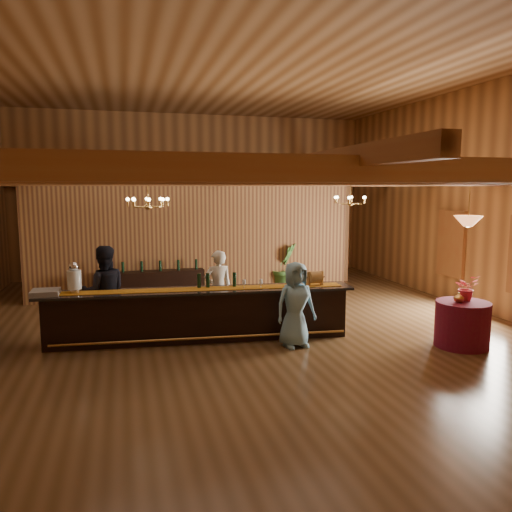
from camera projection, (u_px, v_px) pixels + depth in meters
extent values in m
plane|color=brown|center=(242.00, 327.00, 10.90)|extent=(14.00, 14.00, 0.00)
plane|color=#986D43|center=(241.00, 65.00, 10.16)|extent=(14.00, 14.00, 0.00)
cube|color=#AF7D46|center=(195.00, 196.00, 17.23)|extent=(12.00, 0.10, 5.50)
cube|color=#AF7D46|center=(451.00, 221.00, 3.83)|extent=(12.00, 0.10, 5.50)
cube|color=#AF7D46|center=(482.00, 199.00, 12.07)|extent=(0.10, 14.00, 5.50)
cube|color=brown|center=(363.00, 169.00, 5.21)|extent=(11.90, 0.20, 0.28)
cube|color=brown|center=(287.00, 175.00, 7.60)|extent=(11.90, 0.20, 0.28)
cube|color=brown|center=(247.00, 178.00, 9.99)|extent=(11.90, 0.20, 0.28)
cube|color=brown|center=(223.00, 180.00, 12.39)|extent=(11.90, 0.20, 0.28)
cube|color=brown|center=(206.00, 182.00, 14.78)|extent=(11.90, 0.20, 0.28)
cube|color=brown|center=(195.00, 183.00, 16.98)|extent=(11.90, 0.20, 0.28)
cube|color=brown|center=(7.00, 170.00, 9.30)|extent=(0.18, 13.90, 0.22)
cube|color=brown|center=(241.00, 172.00, 10.45)|extent=(0.18, 13.90, 0.22)
cube|color=brown|center=(429.00, 174.00, 11.61)|extent=(0.18, 13.90, 0.22)
cube|color=brown|center=(47.00, 239.00, 13.84)|extent=(0.20, 0.20, 3.20)
cube|color=brown|center=(345.00, 232.00, 16.15)|extent=(0.20, 0.20, 3.20)
cube|color=olive|center=(195.00, 241.00, 13.91)|extent=(9.00, 0.18, 3.10)
cube|color=white|center=(452.00, 244.00, 13.18)|extent=(0.12, 1.05, 1.75)
cube|color=black|center=(233.00, 264.00, 16.35)|extent=(1.20, 0.60, 1.10)
cube|color=olive|center=(139.00, 269.00, 15.59)|extent=(1.00, 0.60, 1.00)
cube|color=black|center=(200.00, 316.00, 9.91)|extent=(5.89, 1.16, 0.98)
cube|color=black|center=(199.00, 291.00, 9.84)|extent=(6.19, 1.31, 0.05)
cube|color=maroon|center=(199.00, 289.00, 9.84)|extent=(5.77, 0.91, 0.01)
cylinder|color=#B68944|center=(203.00, 338.00, 9.58)|extent=(5.64, 0.56, 0.05)
cylinder|color=silver|center=(75.00, 291.00, 9.48)|extent=(0.18, 0.18, 0.08)
cylinder|color=silver|center=(74.00, 280.00, 9.45)|extent=(0.26, 0.26, 0.36)
sphere|color=silver|center=(74.00, 267.00, 9.42)|extent=(0.18, 0.18, 0.18)
cube|color=gray|center=(45.00, 292.00, 9.30)|extent=(0.50, 0.50, 0.10)
cube|color=olive|center=(309.00, 279.00, 10.13)|extent=(0.06, 0.06, 0.30)
cube|color=olive|center=(322.00, 278.00, 10.20)|extent=(0.06, 0.06, 0.30)
cylinder|color=olive|center=(315.00, 277.00, 10.16)|extent=(0.24, 0.24, 0.24)
cylinder|color=black|center=(199.00, 281.00, 9.93)|extent=(0.07, 0.07, 0.30)
cylinder|color=black|center=(208.00, 281.00, 9.96)|extent=(0.07, 0.07, 0.30)
cylinder|color=black|center=(235.00, 280.00, 10.05)|extent=(0.07, 0.07, 0.30)
cube|color=black|center=(152.00, 286.00, 13.43)|extent=(2.86, 0.64, 0.80)
cylinder|color=#591527|center=(462.00, 324.00, 9.50)|extent=(1.00, 1.00, 0.87)
cylinder|color=#B68944|center=(148.00, 193.00, 9.74)|extent=(0.02, 0.02, 0.56)
sphere|color=#B68944|center=(148.00, 207.00, 9.78)|extent=(0.12, 0.12, 0.12)
torus|color=#B68944|center=(148.00, 202.00, 9.77)|extent=(0.80, 0.80, 0.04)
cylinder|color=#B68944|center=(350.00, 192.00, 11.86)|extent=(0.02, 0.02, 0.56)
sphere|color=#B68944|center=(350.00, 204.00, 11.90)|extent=(0.12, 0.12, 0.12)
torus|color=#B68944|center=(350.00, 199.00, 11.89)|extent=(0.80, 0.80, 0.04)
cylinder|color=#B68944|center=(469.00, 199.00, 9.18)|extent=(0.02, 0.02, 0.80)
cone|color=orange|center=(468.00, 221.00, 9.23)|extent=(0.52, 0.52, 0.20)
imported|color=silver|center=(218.00, 289.00, 10.77)|extent=(0.65, 0.45, 1.69)
imported|color=black|center=(104.00, 292.00, 10.02)|extent=(0.98, 0.80, 1.88)
imported|color=#6FA5C2|center=(295.00, 305.00, 9.45)|extent=(0.86, 0.61, 1.63)
imported|color=#3F7A33|center=(285.00, 267.00, 14.67)|extent=(0.91, 0.80, 1.40)
imported|color=red|center=(466.00, 288.00, 9.57)|extent=(0.47, 0.42, 0.49)
imported|color=#B68944|center=(459.00, 294.00, 9.38)|extent=(0.20, 0.20, 0.31)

